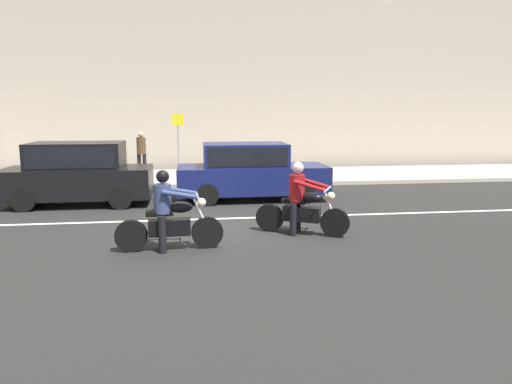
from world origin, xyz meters
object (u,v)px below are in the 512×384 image
parked_sedan_navy (250,171)px  street_sign_post (179,138)px  parked_hatchback_black (78,173)px  pedestrian_bystander (141,151)px  motorcycle_with_rider_crimson (301,205)px  motorcycle_with_rider_denim_blue (169,217)px

parked_sedan_navy → street_sign_post: bearing=114.5°
parked_hatchback_black → pedestrian_bystander: (1.36, 4.13, 0.24)m
parked_sedan_navy → street_sign_post: 5.47m
motorcycle_with_rider_crimson → pedestrian_bystander: pedestrian_bystander is taller
street_sign_post → parked_sedan_navy: bearing=-65.5°
parked_sedan_navy → parked_hatchback_black: 4.97m
parked_hatchback_black → pedestrian_bystander: pedestrian_bystander is taller
parked_hatchback_black → street_sign_post: size_ratio=1.67×
parked_hatchback_black → pedestrian_bystander: 4.35m
motorcycle_with_rider_crimson → parked_hatchback_black: (-5.59, 4.04, 0.29)m
motorcycle_with_rider_crimson → motorcycle_with_rider_denim_blue: bearing=-163.5°
parked_sedan_navy → pedestrian_bystander: (-3.60, 3.95, 0.30)m
pedestrian_bystander → street_sign_post: bearing=36.1°
motorcycle_with_rider_crimson → pedestrian_bystander: (-4.23, 8.17, 0.53)m
motorcycle_with_rider_denim_blue → pedestrian_bystander: size_ratio=1.18×
parked_hatchback_black → pedestrian_bystander: size_ratio=2.30×
motorcycle_with_rider_denim_blue → pedestrian_bystander: 9.13m
parked_sedan_navy → parked_hatchback_black: bearing=-177.9°
motorcycle_with_rider_denim_blue → street_sign_post: street_sign_post is taller
motorcycle_with_rider_crimson → parked_hatchback_black: size_ratio=0.47×
motorcycle_with_rider_denim_blue → parked_sedan_navy: parked_sedan_navy is taller
parked_sedan_navy → pedestrian_bystander: size_ratio=2.54×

